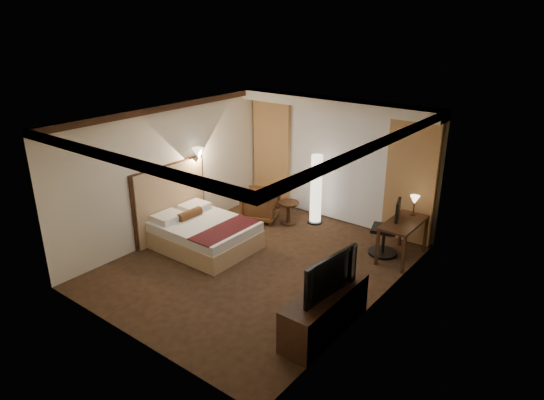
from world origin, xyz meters
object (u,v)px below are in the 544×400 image
Objects in this scene: desk at (402,240)px; office_chair at (385,227)px; floor_lamp at (316,189)px; television at (325,271)px; armchair at (260,203)px; side_table at (289,213)px; dresser at (325,312)px; bed at (205,235)px.

office_chair is at bearing -171.70° from desk.
floor_lamp is 3.89m from television.
armchair is at bearing 57.46° from television.
office_chair is (2.27, -0.07, 0.32)m from side_table.
side_table is 3.86m from dresser.
television is (0.36, -2.73, 0.40)m from office_chair.
dresser is at bearing -99.25° from office_chair.
bed is at bearing -164.25° from office_chair.
bed is 1.76m from armchair.
bed is 2.45× the size of armchair.
dresser is (2.23, -3.20, -0.45)m from floor_lamp.
dresser is at bearing -14.55° from bed.
armchair is at bearing 91.24° from bed.
television is at bearing -55.45° from floor_lamp.
desk is 0.99× the size of office_chair.
office_chair reaches higher than bed.
television is at bearing 180.00° from dresser.
dresser is (0.05, -2.78, -0.05)m from desk.
floor_lamp is 1.38× the size of television.
television is (3.24, -0.85, 0.70)m from bed.
floor_lamp is at bearing 66.29° from bed.
desk is at bearing 70.52° from armchair.
desk is at bearing 91.03° from dresser.
desk is 0.68× the size of dresser.
office_chair is (2.91, 0.13, 0.19)m from armchair.
armchair is 0.67× the size of television.
desk reaches higher than bed.
side_table is 3.91m from television.
floor_lamp is 1.38× the size of desk.
armchair is at bearing -163.19° from side_table.
armchair is at bearing -176.91° from desk.
floor_lamp is at bearing 96.60° from armchair.
bed is 2.62m from floor_lamp.
floor_lamp reaches higher than dresser.
dresser reaches higher than side_table.
television is at bearing -89.59° from desk.
bed is at bearing 165.45° from dresser.
office_chair is (-0.34, -0.05, 0.19)m from desk.
bed is 1.63× the size of office_chair.
bed is at bearing -21.32° from armchair.
television reaches higher than armchair.
office_chair is at bearing 33.20° from bed.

